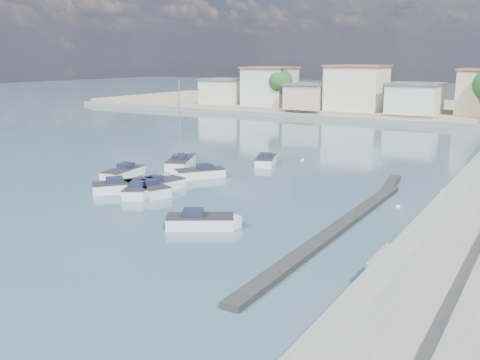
# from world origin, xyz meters

# --- Properties ---
(ground) EXTENTS (400.00, 400.00, 0.00)m
(ground) POSITION_xyz_m (0.00, 40.00, 0.00)
(ground) COLOR #2F465E
(ground) RESTS_ON ground
(breakwater) EXTENTS (2.00, 31.02, 0.35)m
(breakwater) POSITION_xyz_m (6.90, 12.69, 0.17)
(breakwater) COLOR black
(breakwater) RESTS_ON ground
(far_shore_land) EXTENTS (160.00, 40.00, 1.40)m
(far_shore_land) POSITION_xyz_m (0.00, 92.00, 0.70)
(far_shore_land) COLOR gray
(far_shore_land) RESTS_ON ground
(far_shore_quay) EXTENTS (160.00, 2.50, 0.80)m
(far_shore_quay) POSITION_xyz_m (0.00, 71.00, 0.40)
(far_shore_quay) COLOR slate
(far_shore_quay) RESTS_ON ground
(motorboat_a) EXTENTS (3.54, 4.91, 1.48)m
(motorboat_a) POSITION_xyz_m (-10.41, 11.01, 0.38)
(motorboat_a) COLOR white
(motorboat_a) RESTS_ON ground
(motorboat_b) EXTENTS (4.43, 4.60, 1.48)m
(motorboat_b) POSITION_xyz_m (-12.16, 10.87, 0.38)
(motorboat_b) COLOR white
(motorboat_b) RESTS_ON ground
(motorboat_c) EXTENTS (5.80, 3.75, 1.48)m
(motorboat_c) POSITION_xyz_m (-10.58, 11.64, 0.38)
(motorboat_c) COLOR white
(motorboat_c) RESTS_ON ground
(motorboat_d) EXTENTS (4.31, 4.72, 1.48)m
(motorboat_d) POSITION_xyz_m (-9.99, 18.43, 0.38)
(motorboat_d) COLOR white
(motorboat_d) RESTS_ON ground
(motorboat_e) EXTENTS (3.01, 5.38, 1.48)m
(motorboat_e) POSITION_xyz_m (-10.02, 13.04, 0.38)
(motorboat_e) COLOR white
(motorboat_e) RESTS_ON ground
(motorboat_f) EXTENTS (3.30, 5.01, 1.48)m
(motorboat_f) POSITION_xyz_m (-7.67, 27.63, 0.38)
(motorboat_f) COLOR white
(motorboat_f) RESTS_ON ground
(motorboat_g) EXTENTS (2.52, 5.44, 1.48)m
(motorboat_g) POSITION_xyz_m (-16.01, 14.72, 0.38)
(motorboat_g) COLOR white
(motorboat_g) RESTS_ON ground
(motorboat_h) EXTENTS (4.66, 3.79, 1.48)m
(motorboat_h) POSITION_xyz_m (-0.79, 6.29, 0.38)
(motorboat_h) COLOR white
(motorboat_h) RESTS_ON ground
(sailboat) EXTENTS (4.38, 6.51, 9.00)m
(sailboat) POSITION_xyz_m (-14.89, 22.45, 0.41)
(sailboat) COLOR white
(sailboat) RESTS_ON ground
(mooring_buoys) EXTENTS (16.43, 39.61, 0.36)m
(mooring_buoys) POSITION_xyz_m (6.81, 13.29, 0.05)
(mooring_buoys) COLOR white
(mooring_buoys) RESTS_ON ground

